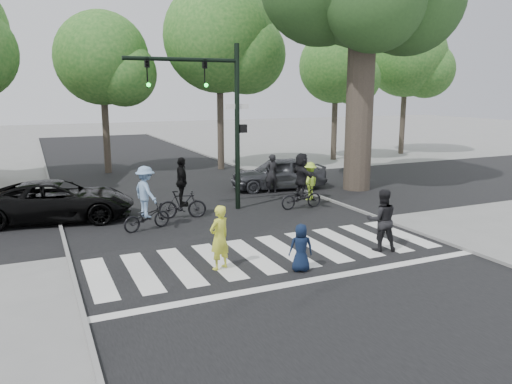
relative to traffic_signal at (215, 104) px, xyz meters
The scene contains 21 objects.
ground 7.33m from the traffic_signal, 93.27° to the right, with size 120.00×120.00×0.00m, color gray.
road_stem 4.09m from the traffic_signal, 106.46° to the right, with size 10.00×70.00×0.01m, color black.
road_cross 4.31m from the traffic_signal, 101.11° to the left, with size 70.00×10.00×0.01m, color black.
curb_left 6.74m from the traffic_signal, 167.50° to the right, with size 0.10×70.00×0.10m, color gray.
curb_right 6.19m from the traffic_signal, 14.31° to the right, with size 0.10×70.00×0.10m, color gray.
crosswalk 6.78m from the traffic_signal, 93.66° to the right, with size 10.00×3.85×0.01m.
traffic_signal is the anchor object (origin of this frame).
bg_tree_2 10.80m from the traffic_signal, 101.45° to the left, with size 5.04×4.80×8.40m.
bg_tree_3 10.35m from the traffic_signal, 66.46° to the left, with size 6.30×6.00×10.20m.
bg_tree_4 15.58m from the traffic_signal, 39.88° to the left, with size 4.83×4.60×8.15m.
bg_tree_5 20.91m from the traffic_signal, 30.36° to the left, with size 5.67×5.40×9.30m.
pedestrian_woman 6.85m from the traffic_signal, 109.22° to the right, with size 0.59×0.39×1.63m, color #DAE13C.
pedestrian_child 7.51m from the traffic_signal, 92.14° to the right, with size 0.59×0.38×1.20m, color #0E1A34.
pedestrian_adult 7.39m from the traffic_signal, 67.48° to the right, with size 0.84×0.66×1.74m, color black.
cyclist_left 4.43m from the traffic_signal, 152.86° to the right, with size 1.72×1.19×2.06m.
cyclist_mid 3.39m from the traffic_signal, 160.38° to the right, with size 1.70×1.07×2.14m.
cyclist_right 4.34m from the traffic_signal, 17.19° to the right, with size 1.66×1.55×2.11m.
car_suv 6.33m from the traffic_signal, behind, with size 2.31×5.00×1.39m, color black.
car_grey 5.77m from the traffic_signal, 34.98° to the left, with size 1.71×4.25×1.45m, color #383A3F.
bystander_hivis 5.15m from the traffic_signal, ahead, with size 1.00×0.57×1.55m, color #C0F23D.
bystander_dark 4.95m from the traffic_signal, 32.64° to the left, with size 0.62×0.41×1.70m, color black.
Camera 1 is at (-5.71, -10.71, 4.38)m, focal length 35.00 mm.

